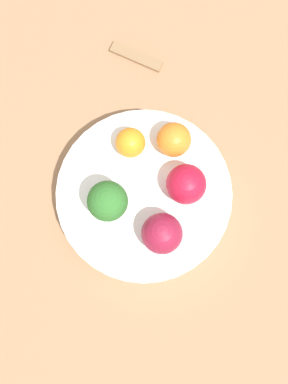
{
  "coord_description": "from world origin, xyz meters",
  "views": [
    {
      "loc": [
        0.05,
        0.13,
        0.75
      ],
      "look_at": [
        0.0,
        0.0,
        0.07
      ],
      "focal_mm": 50.0,
      "sensor_mm": 36.0,
      "label": 1
    }
  ],
  "objects_px": {
    "apple_green": "(186,184)",
    "bowl": "(144,196)",
    "broccoli": "(109,204)",
    "spoon": "(136,57)",
    "apple_red": "(163,233)",
    "orange_back": "(130,143)",
    "orange_front": "(174,140)"
  },
  "relations": [
    {
      "from": "broccoli",
      "to": "spoon",
      "type": "distance_m",
      "value": 0.25
    },
    {
      "from": "orange_back",
      "to": "apple_red",
      "type": "bearing_deg",
      "value": 87.54
    },
    {
      "from": "broccoli",
      "to": "orange_front",
      "type": "relative_size",
      "value": 1.47
    },
    {
      "from": "bowl",
      "to": "orange_back",
      "type": "bearing_deg",
      "value": -96.17
    },
    {
      "from": "orange_front",
      "to": "spoon",
      "type": "xyz_separation_m",
      "value": [
        -0.01,
        -0.15,
        -0.06
      ]
    },
    {
      "from": "apple_green",
      "to": "bowl",
      "type": "bearing_deg",
      "value": -14.48
    },
    {
      "from": "apple_red",
      "to": "spoon",
      "type": "distance_m",
      "value": 0.28
    },
    {
      "from": "apple_red",
      "to": "apple_green",
      "type": "xyz_separation_m",
      "value": [
        -0.05,
        -0.05,
        -0.0
      ]
    },
    {
      "from": "broccoli",
      "to": "apple_red",
      "type": "relative_size",
      "value": 1.28
    },
    {
      "from": "bowl",
      "to": "apple_green",
      "type": "relative_size",
      "value": 4.47
    },
    {
      "from": "orange_front",
      "to": "orange_back",
      "type": "bearing_deg",
      "value": -18.54
    },
    {
      "from": "bowl",
      "to": "broccoli",
      "type": "relative_size",
      "value": 3.47
    },
    {
      "from": "orange_front",
      "to": "spoon",
      "type": "distance_m",
      "value": 0.16
    },
    {
      "from": "bowl",
      "to": "orange_front",
      "type": "xyz_separation_m",
      "value": [
        -0.06,
        -0.05,
        0.04
      ]
    },
    {
      "from": "orange_back",
      "to": "apple_green",
      "type": "bearing_deg",
      "value": 119.7
    },
    {
      "from": "bowl",
      "to": "apple_red",
      "type": "distance_m",
      "value": 0.08
    },
    {
      "from": "spoon",
      "to": "bowl",
      "type": "bearing_deg",
      "value": 71.38
    },
    {
      "from": "broccoli",
      "to": "apple_red",
      "type": "distance_m",
      "value": 0.08
    },
    {
      "from": "orange_front",
      "to": "apple_red",
      "type": "bearing_deg",
      "value": 61.39
    },
    {
      "from": "apple_green",
      "to": "orange_back",
      "type": "bearing_deg",
      "value": -60.3
    },
    {
      "from": "apple_red",
      "to": "orange_back",
      "type": "relative_size",
      "value": 1.32
    },
    {
      "from": "spoon",
      "to": "orange_back",
      "type": "bearing_deg",
      "value": 65.77
    },
    {
      "from": "apple_red",
      "to": "orange_front",
      "type": "height_order",
      "value": "apple_red"
    },
    {
      "from": "orange_back",
      "to": "spoon",
      "type": "xyz_separation_m",
      "value": [
        -0.06,
        -0.13,
        -0.05
      ]
    },
    {
      "from": "broccoli",
      "to": "apple_red",
      "type": "xyz_separation_m",
      "value": [
        -0.05,
        0.06,
        -0.01
      ]
    },
    {
      "from": "broccoli",
      "to": "apple_red",
      "type": "height_order",
      "value": "broccoli"
    },
    {
      "from": "apple_red",
      "to": "bowl",
      "type": "bearing_deg",
      "value": -88.4
    },
    {
      "from": "apple_green",
      "to": "orange_front",
      "type": "relative_size",
      "value": 1.14
    },
    {
      "from": "bowl",
      "to": "broccoli",
      "type": "distance_m",
      "value": 0.08
    },
    {
      "from": "apple_red",
      "to": "spoon",
      "type": "bearing_deg",
      "value": -104.14
    },
    {
      "from": "broccoli",
      "to": "spoon",
      "type": "height_order",
      "value": "broccoli"
    },
    {
      "from": "bowl",
      "to": "apple_green",
      "type": "height_order",
      "value": "apple_green"
    }
  ]
}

